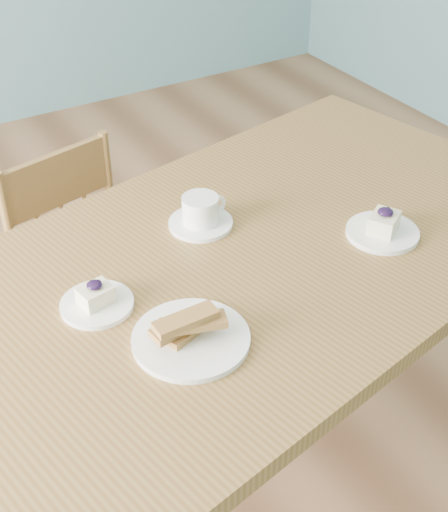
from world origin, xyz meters
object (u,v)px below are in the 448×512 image
Objects in this scene: cheesecake_plate_far at (96,300)px; biscotti_plate at (191,333)px; dining_chair at (94,286)px; cheesecake_plate_near at (383,228)px; dining_table at (257,274)px; coffee_cup at (201,214)px.

biscotti_plate is (0.12, -0.19, 0.01)m from cheesecake_plate_far.
cheesecake_plate_near is at bearing -66.23° from dining_chair.
biscotti_plate is (-0.56, -0.09, 0.00)m from cheesecake_plate_near.
cheesecake_plate_near is 0.74× the size of biscotti_plate.
dining_table is 0.67m from dining_chair.
cheesecake_plate_far is (-0.40, -0.01, 0.10)m from dining_table.
dining_table is 11.22× the size of cheesecake_plate_far.
biscotti_plate reaches higher than cheesecake_plate_near.
dining_table is at bearing -63.49° from coffee_cup.
biscotti_plate is at bearing -107.96° from dining_chair.
dining_chair is 0.72m from cheesecake_plate_far.
biscotti_plate is at bearing -58.81° from cheesecake_plate_far.
dining_chair is 3.64× the size of biscotti_plate.
dining_chair is at bearing 72.25° from cheesecake_plate_far.
dining_chair is 0.86m from biscotti_plate.
cheesecake_plate_far is at bearing 121.19° from biscotti_plate.
coffee_cup is (0.15, -0.41, 0.44)m from dining_chair.
coffee_cup is (-0.34, 0.25, 0.01)m from cheesecake_plate_near.
coffee_cup is at bearing 24.66° from cheesecake_plate_far.
cheesecake_plate_far reaches higher than dining_table.
dining_chair reaches higher than dining_table.
dining_chair is 0.93m from cheesecake_plate_near.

